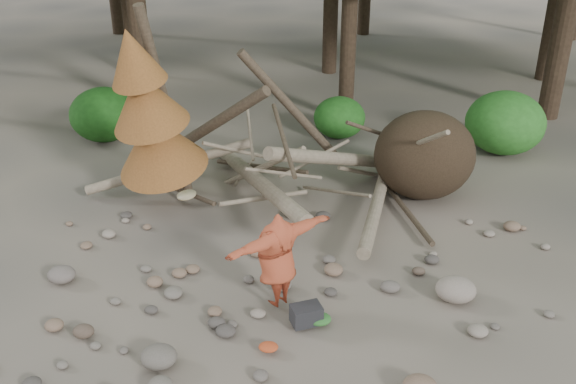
{
  "coord_description": "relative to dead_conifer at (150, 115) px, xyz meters",
  "views": [
    {
      "loc": [
        0.43,
        -8.72,
        6.5
      ],
      "look_at": [
        -0.21,
        1.5,
        1.4
      ],
      "focal_mm": 40.0,
      "sensor_mm": 36.0,
      "label": 1
    }
  ],
  "objects": [
    {
      "name": "boulder_front_left",
      "position": [
        1.2,
        -4.91,
        -1.95
      ],
      "size": [
        0.54,
        0.49,
        0.32
      ],
      "primitive_type": "ellipsoid",
      "color": "#625B51",
      "rests_on": "ground"
    },
    {
      "name": "cloth_green",
      "position": [
        3.52,
        -3.82,
        -2.04
      ],
      "size": [
        0.4,
        0.33,
        0.15
      ],
      "primitive_type": "ellipsoid",
      "color": "#2C6729",
      "rests_on": "ground"
    },
    {
      "name": "bush_mid",
      "position": [
        3.92,
        4.43,
        -1.55
      ],
      "size": [
        1.4,
        1.4,
        1.12
      ],
      "primitive_type": "ellipsoid",
      "color": "#25681E",
      "rests_on": "ground"
    },
    {
      "name": "cloth_orange",
      "position": [
        2.78,
        -4.52,
        -2.06
      ],
      "size": [
        0.3,
        0.25,
        0.11
      ],
      "primitive_type": "ellipsoid",
      "color": "#AF401E",
      "rests_on": "ground"
    },
    {
      "name": "bush_left",
      "position": [
        -2.38,
        3.83,
        -1.39
      ],
      "size": [
        1.8,
        1.8,
        1.44
      ],
      "primitive_type": "ellipsoid",
      "color": "#1B5216",
      "rests_on": "ground"
    },
    {
      "name": "ground",
      "position": [
        3.12,
        -3.37,
        -2.11
      ],
      "size": [
        120.0,
        120.0,
        0.0
      ],
      "primitive_type": "plane",
      "color": "#514C44",
      "rests_on": "ground"
    },
    {
      "name": "dead_conifer",
      "position": [
        0.0,
        0.0,
        0.0
      ],
      "size": [
        2.06,
        2.16,
        4.35
      ],
      "color": "#4C3F30",
      "rests_on": "ground"
    },
    {
      "name": "deadfall_pile",
      "position": [
        5.13,
        0.87,
        -1.16
      ],
      "size": [
        8.55,
        5.24,
        3.3
      ],
      "color": "#332619",
      "rests_on": "ground"
    },
    {
      "name": "backpack",
      "position": [
        3.32,
        -3.85,
        -1.95
      ],
      "size": [
        0.56,
        0.48,
        0.32
      ],
      "primitive_type": "cube",
      "rotation": [
        0.0,
        0.0,
        0.39
      ],
      "color": "black",
      "rests_on": "ground"
    },
    {
      "name": "boulder_mid_right",
      "position": [
        5.82,
        -2.99,
        -1.91
      ],
      "size": [
        0.68,
        0.61,
        0.41
      ],
      "primitive_type": "ellipsoid",
      "color": "gray",
      "rests_on": "ground"
    },
    {
      "name": "frisbee_thrower",
      "position": [
        2.82,
        -3.36,
        -1.19
      ],
      "size": [
        2.45,
        1.82,
        2.12
      ],
      "color": "#A84126",
      "rests_on": "ground"
    },
    {
      "name": "boulder_mid_left",
      "position": [
        -1.04,
        -2.87,
        -1.96
      ],
      "size": [
        0.49,
        0.44,
        0.29
      ],
      "primitive_type": "ellipsoid",
      "color": "#6A6059",
      "rests_on": "ground"
    },
    {
      "name": "bush_right",
      "position": [
        8.12,
        3.63,
        -1.31
      ],
      "size": [
        2.0,
        2.0,
        1.6
      ],
      "primitive_type": "ellipsoid",
      "color": "#2F7C26",
      "rests_on": "ground"
    }
  ]
}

